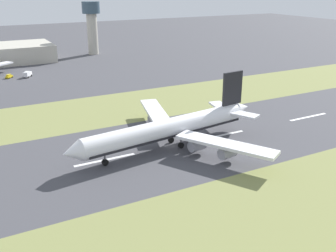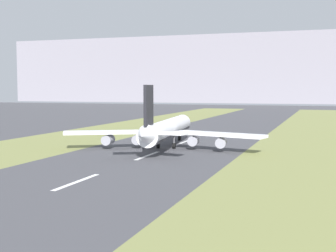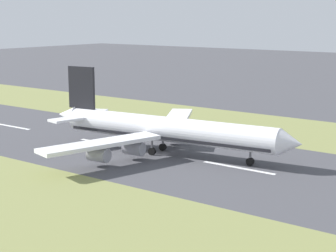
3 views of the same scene
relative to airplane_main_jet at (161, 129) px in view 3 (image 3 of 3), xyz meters
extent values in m
plane|color=#424247|center=(0.36, 0.39, -6.02)|extent=(800.00, 800.00, 0.00)
cube|color=olive|center=(-44.64, 0.39, -6.02)|extent=(40.00, 600.00, 0.01)
cube|color=olive|center=(45.36, 0.39, -6.02)|extent=(40.00, 600.00, 0.01)
cube|color=silver|center=(0.36, -58.11, -6.01)|extent=(1.20, 18.00, 0.01)
cube|color=silver|center=(0.36, -18.11, -6.01)|extent=(1.20, 18.00, 0.01)
cube|color=silver|center=(0.36, 21.89, -6.01)|extent=(1.20, 18.00, 0.01)
cylinder|color=white|center=(-0.24, 1.89, 0.18)|extent=(12.95, 56.31, 6.00)
cone|color=white|center=(-4.05, 32.15, 0.18)|extent=(6.46, 5.70, 5.88)
cone|color=white|center=(3.63, -28.87, 0.98)|extent=(5.81, 6.59, 5.10)
cube|color=black|center=(-0.24, 1.89, -1.47)|extent=(12.37, 54.05, 0.70)
cube|color=white|center=(-16.70, -7.46, -0.72)|extent=(28.25, 19.38, 0.90)
cube|color=white|center=(18.03, -3.09, -0.72)|extent=(29.57, 13.22, 0.90)
cylinder|color=#93939E|center=(-8.67, -3.20, -3.17)|extent=(3.77, 5.16, 3.20)
cylinder|color=#93939E|center=(-17.16, -7.80, -3.17)|extent=(3.77, 5.16, 3.20)
cylinder|color=#93939E|center=(9.19, -0.95, -3.17)|extent=(3.77, 5.16, 3.20)
cylinder|color=#93939E|center=(18.56, -3.30, -3.17)|extent=(3.77, 5.16, 3.20)
cube|color=black|center=(3.01, -23.91, 8.68)|extent=(1.79, 8.04, 11.00)
cube|color=white|center=(-2.45, -24.59, 1.18)|extent=(10.92, 8.24, 0.60)
cube|color=white|center=(8.47, -23.22, 1.18)|extent=(10.65, 6.20, 0.60)
cylinder|color=#59595E|center=(-2.90, 23.00, -3.52)|extent=(0.50, 0.50, 3.20)
cylinder|color=black|center=(-2.90, 23.00, -5.12)|extent=(1.12, 1.90, 1.80)
cylinder|color=#59595E|center=(-2.44, -1.41, -3.52)|extent=(0.50, 0.50, 3.20)
cylinder|color=black|center=(-2.44, -1.41, -5.12)|extent=(1.12, 1.90, 1.80)
cylinder|color=#59595E|center=(2.72, -0.76, -3.52)|extent=(0.50, 0.50, 3.20)
cylinder|color=black|center=(2.72, -0.76, -5.12)|extent=(1.12, 1.90, 1.80)
camera|label=1|loc=(-97.53, 53.99, 41.61)|focal=42.00mm
camera|label=2|loc=(48.88, -142.00, 13.18)|focal=50.00mm
camera|label=3|loc=(106.04, 81.48, 27.12)|focal=60.00mm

